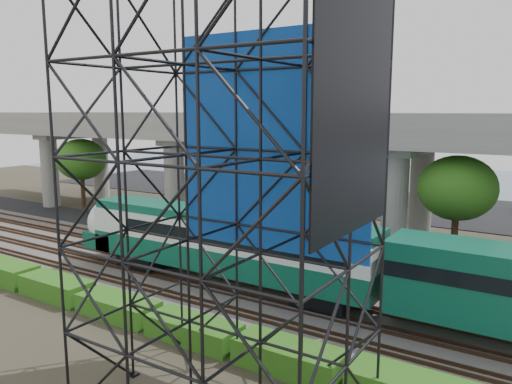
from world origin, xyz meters
The scene contains 13 objects.
ground centered at (0.00, 0.00, 0.00)m, with size 140.00×140.00×0.00m, color #474233.
ballast_bed centered at (0.00, 2.00, 0.10)m, with size 90.00×12.00×0.20m, color slate.
service_road centered at (0.00, 10.50, 0.04)m, with size 90.00×5.00×0.08m, color black.
parking_lot centered at (0.00, 34.00, 0.04)m, with size 90.00×18.00×0.08m, color black.
harbor_water centered at (0.00, 56.00, 0.01)m, with size 140.00×40.00×0.03m, color #465F73.
rail_tracks centered at (0.00, 2.00, 0.28)m, with size 90.00×9.52×0.16m.
commuter_train centered at (5.24, 2.00, 2.88)m, with size 29.30×3.06×4.30m.
overpass centered at (0.00, 16.00, 8.21)m, with size 80.00×12.00×12.40m.
scaffold_tower centered at (10.44, -7.98, 7.47)m, with size 9.36×6.36×15.00m.
hedge_strip centered at (1.01, -4.30, 0.56)m, with size 34.60×1.80×1.20m.
trees centered at (-4.67, 16.17, 5.57)m, with size 40.94×16.94×7.69m.
suv centered at (-13.37, 9.52, 0.69)m, with size 2.03×4.40×1.22m, color black.
parked_cars centered at (1.23, 33.80, 0.70)m, with size 36.76×9.67×1.31m.
Camera 1 is at (20.03, -21.00, 10.48)m, focal length 35.00 mm.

